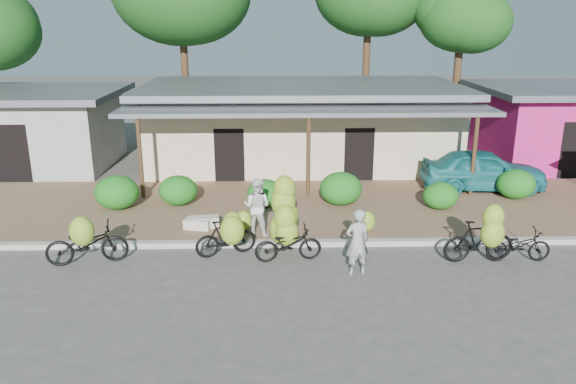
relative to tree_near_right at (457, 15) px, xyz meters
name	(u,v)px	position (x,y,z in m)	size (l,w,h in m)	color
ground	(323,278)	(-7.31, -14.61, -6.06)	(100.00, 100.00, 0.00)	#494644
sidewalk	(310,208)	(-7.31, -9.61, -6.00)	(60.00, 6.00, 0.12)	brown
curb	(317,243)	(-7.31, -12.61, -5.99)	(60.00, 0.25, 0.15)	#A8A399
shop_main	(302,124)	(-7.31, -3.68, -4.34)	(13.00, 8.50, 3.35)	beige
shop_pink	(550,124)	(3.19, -3.62, -4.39)	(6.00, 6.00, 3.25)	#DD226D
shop_grey	(36,128)	(-18.31, -3.62, -4.45)	(7.00, 6.00, 3.15)	#A7A7A2
tree_near_right	(457,15)	(0.00, 0.00, 0.00)	(4.14, 3.94, 7.62)	#4A351D
hedge_0	(117,192)	(-13.45, -9.69, -5.40)	(1.39, 1.25, 1.08)	#156017
hedge_1	(178,190)	(-11.58, -9.33, -5.46)	(1.25, 1.12, 0.97)	#156017
hedge_2	(265,193)	(-8.77, -9.57, -5.50)	(1.15, 1.03, 0.89)	#156017
hedge_3	(341,189)	(-6.31, -9.44, -5.40)	(1.38, 1.24, 1.08)	#156017
hedge_4	(441,196)	(-3.19, -9.96, -5.51)	(1.12, 1.01, 0.87)	#156017
hedge_5	(516,184)	(-0.35, -8.93, -5.45)	(1.27, 1.14, 0.99)	#156017
bike_far_left	(86,242)	(-13.15, -13.69, -5.46)	(2.11, 1.44, 1.48)	black
bike_left	(227,236)	(-9.68, -13.33, -5.47)	(1.67, 1.36, 1.30)	black
bike_center	(286,226)	(-8.17, -13.30, -5.23)	(1.79, 1.26, 2.11)	black
bike_right	(482,238)	(-3.29, -13.89, -5.36)	(1.88, 1.23, 1.74)	black
bike_far_right	(518,246)	(-2.28, -13.76, -5.63)	(1.64, 0.58, 0.86)	black
loose_banana_a	(232,223)	(-9.64, -11.98, -5.62)	(0.52, 0.44, 0.65)	#8AA228
loose_banana_b	(244,221)	(-9.34, -11.75, -5.64)	(0.48, 0.41, 0.60)	#8AA228
loose_banana_c	(367,221)	(-5.85, -11.90, -5.64)	(0.49, 0.42, 0.61)	#8AA228
sack_near	(204,222)	(-10.51, -11.40, -5.79)	(0.85, 0.40, 0.30)	beige
sack_far	(198,224)	(-10.68, -11.53, -5.80)	(0.75, 0.38, 0.28)	beige
vendor	(357,242)	(-6.49, -14.40, -5.23)	(0.61, 0.40, 1.66)	gray
bystander	(257,207)	(-8.94, -12.01, -5.13)	(0.79, 0.62, 1.63)	silver
teal_van	(483,170)	(-1.10, -7.87, -5.22)	(1.70, 4.23, 1.44)	#1A7176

